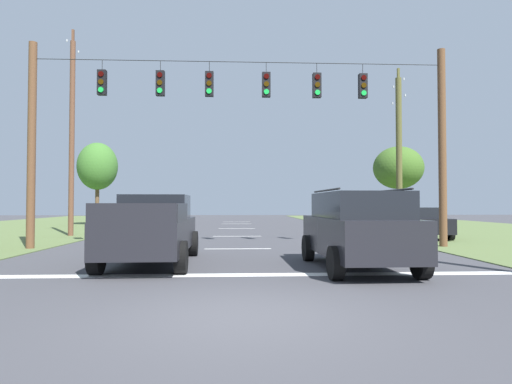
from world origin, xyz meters
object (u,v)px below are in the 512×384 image
(overhead_signal_span, at_px, (240,130))
(distant_car_far_parked, at_px, (167,216))
(suv_black, at_px, (357,228))
(utility_pole_mid_right, at_px, (399,152))
(tree_roadside_far_right, at_px, (398,168))
(utility_pole_near_left, at_px, (72,135))
(distant_car_crossing_white, at_px, (371,219))
(tree_roadside_right, at_px, (98,167))
(pickup_truck, at_px, (153,229))
(distant_car_oncoming, at_px, (419,222))

(overhead_signal_span, distance_m, distant_car_far_parked, 17.88)
(distant_car_far_parked, bearing_deg, suv_black, -69.25)
(utility_pole_mid_right, bearing_deg, suv_black, -115.72)
(suv_black, height_order, tree_roadside_far_right, tree_roadside_far_right)
(utility_pole_near_left, bearing_deg, utility_pole_mid_right, -0.55)
(distant_car_crossing_white, height_order, tree_roadside_right, tree_roadside_right)
(distant_car_crossing_white, distance_m, utility_pole_mid_right, 4.60)
(utility_pole_mid_right, xyz_separation_m, tree_roadside_far_right, (3.75, 9.91, -0.02))
(pickup_truck, xyz_separation_m, tree_roadside_far_right, (14.93, 20.40, 3.51))
(overhead_signal_span, bearing_deg, distant_car_oncoming, 25.74)
(distant_car_far_parked, distance_m, tree_roadside_right, 6.99)
(overhead_signal_span, height_order, tree_roadside_right, overhead_signal_span)
(suv_black, height_order, tree_roadside_right, tree_roadside_right)
(pickup_truck, height_order, utility_pole_near_left, utility_pole_near_left)
(suv_black, height_order, distant_car_oncoming, suv_black)
(tree_roadside_far_right, bearing_deg, distant_car_oncoming, -106.78)
(distant_car_crossing_white, bearing_deg, utility_pole_mid_right, -74.83)
(distant_car_crossing_white, distance_m, utility_pole_near_left, 17.52)
(overhead_signal_span, xyz_separation_m, tree_roadside_far_right, (12.41, 16.26, -0.04))
(distant_car_far_parked, height_order, utility_pole_near_left, utility_pole_near_left)
(distant_car_far_parked, height_order, tree_roadside_far_right, tree_roadside_far_right)
(tree_roadside_far_right, bearing_deg, suv_black, -113.50)
(pickup_truck, bearing_deg, utility_pole_mid_right, 43.20)
(distant_car_crossing_white, relative_size, tree_roadside_right, 0.68)
(pickup_truck, relative_size, distant_car_crossing_white, 1.22)
(utility_pole_mid_right, bearing_deg, pickup_truck, -136.80)
(distant_car_crossing_white, bearing_deg, distant_car_oncoming, -79.97)
(tree_roadside_far_right, bearing_deg, tree_roadside_right, 175.70)
(suv_black, xyz_separation_m, tree_roadside_right, (-14.04, 23.47, 3.58))
(overhead_signal_span, bearing_deg, tree_roadside_far_right, 52.66)
(distant_car_oncoming, bearing_deg, tree_roadside_far_right, 73.22)
(distant_car_crossing_white, height_order, distant_car_oncoming, same)
(distant_car_oncoming, height_order, tree_roadside_far_right, tree_roadside_far_right)
(pickup_truck, relative_size, tree_roadside_far_right, 0.88)
(suv_black, bearing_deg, utility_pole_mid_right, 64.28)
(overhead_signal_span, relative_size, distant_car_far_parked, 3.70)
(utility_pole_mid_right, bearing_deg, distant_car_far_parked, 143.80)
(distant_car_oncoming, xyz_separation_m, tree_roadside_right, (-19.85, 13.79, 3.85))
(pickup_truck, bearing_deg, distant_car_oncoming, 36.53)
(pickup_truck, xyz_separation_m, utility_pole_mid_right, (11.18, 10.50, 3.53))
(overhead_signal_span, bearing_deg, pickup_truck, -121.38)
(suv_black, relative_size, distant_car_crossing_white, 1.09)
(distant_car_crossing_white, distance_m, tree_roadside_far_right, 9.30)
(overhead_signal_span, height_order, suv_black, overhead_signal_span)
(suv_black, relative_size, distant_car_far_parked, 1.11)
(tree_roadside_right, relative_size, tree_roadside_far_right, 1.06)
(distant_car_oncoming, distance_m, tree_roadside_right, 24.48)
(pickup_truck, relative_size, distant_car_oncoming, 1.24)
(distant_car_crossing_white, height_order, tree_roadside_far_right, tree_roadside_far_right)
(pickup_truck, bearing_deg, distant_car_crossing_white, 51.43)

